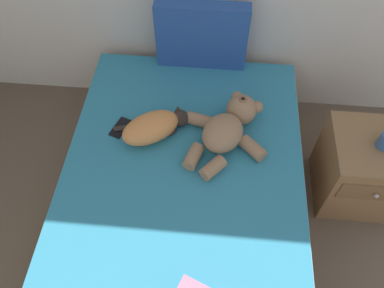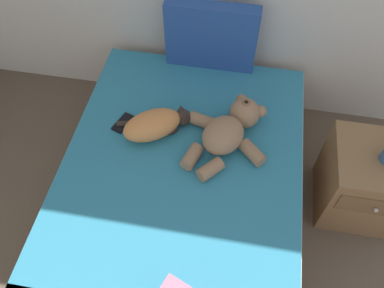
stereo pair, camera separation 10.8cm
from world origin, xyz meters
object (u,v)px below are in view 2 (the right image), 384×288
object	(u,v)px
cell_phone	(123,123)
nightstand	(364,182)
bed	(179,200)
patterned_cushion	(211,37)
teddy_bear	(229,129)
cat	(155,124)

from	to	relation	value
cell_phone	nightstand	distance (m)	1.48
bed	patterned_cushion	size ratio (longest dim) A/B	3.44
bed	teddy_bear	xyz separation A→B (m)	(0.23, 0.32, 0.32)
cat	cell_phone	size ratio (longest dim) A/B	2.66
teddy_bear	bed	bearing A→B (deg)	-125.88
patterned_cushion	bed	bearing A→B (deg)	-92.18
bed	cell_phone	world-z (taller)	cell_phone
cat	teddy_bear	size ratio (longest dim) A/B	0.75
cat	cell_phone	bearing A→B (deg)	172.41
cat	bed	bearing A→B (deg)	-57.35
cat	teddy_bear	world-z (taller)	teddy_bear
bed	patterned_cushion	bearing A→B (deg)	87.82
bed	teddy_bear	size ratio (longest dim) A/B	3.40
patterned_cushion	cell_phone	bearing A→B (deg)	-125.71
teddy_bear	nightstand	world-z (taller)	teddy_bear
patterned_cushion	cat	world-z (taller)	patterned_cushion
patterned_cushion	nightstand	bearing A→B (deg)	-31.30
patterned_cushion	teddy_bear	bearing A→B (deg)	-71.75
cat	nightstand	world-z (taller)	cat
teddy_bear	nightstand	bearing A→B (deg)	-1.96
bed	nightstand	distance (m)	1.11
patterned_cushion	cat	xyz separation A→B (m)	(-0.22, -0.63, -0.15)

